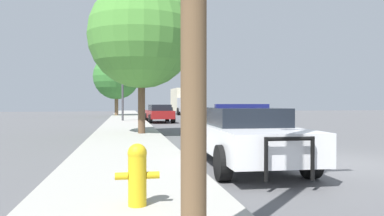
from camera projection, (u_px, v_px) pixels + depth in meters
name	position (u px, v px, depth m)	size (l,w,h in m)	color
ground_plane	(337.00, 164.00, 9.27)	(110.00, 110.00, 0.00)	#565659
sidewalk_left	(128.00, 167.00, 8.38)	(3.00, 110.00, 0.13)	#A3A099
police_car	(244.00, 134.00, 8.88)	(2.12, 5.08, 1.48)	white
fire_hydrant	(137.00, 173.00, 5.02)	(0.59, 0.26, 0.84)	gold
traffic_light	(145.00, 76.00, 28.73)	(4.13, 0.35, 4.79)	#424247
car_background_distant	(188.00, 109.00, 44.32)	(2.18, 4.33, 1.36)	navy
car_background_midblock	(159.00, 113.00, 28.10)	(2.08, 4.26, 1.35)	maroon
box_truck	(183.00, 101.00, 46.82)	(2.58, 7.51, 3.27)	#B7B7BC
tree_sidewalk_far	(116.00, 76.00, 39.68)	(4.88, 4.88, 6.58)	brown
tree_sidewalk_near	(141.00, 35.00, 16.71)	(4.76, 4.76, 6.77)	brown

